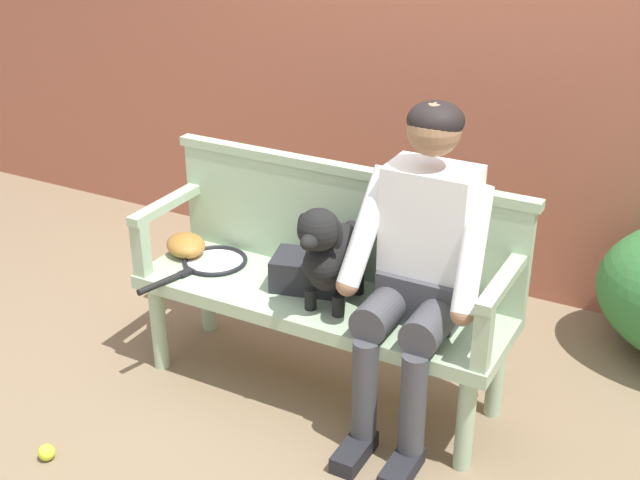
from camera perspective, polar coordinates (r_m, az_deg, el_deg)
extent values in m
plane|color=#7A664C|center=(3.74, 0.00, -10.09)|extent=(40.00, 40.00, 0.00)
cube|color=#9E5642|center=(4.43, 8.85, 12.81)|extent=(8.00, 0.30, 2.45)
cube|color=#9EB793|center=(3.50, 0.00, -4.14)|extent=(1.60, 0.50, 0.06)
cylinder|color=#9EB793|center=(3.84, -10.94, -5.85)|extent=(0.07, 0.07, 0.42)
cylinder|color=#9EB793|center=(3.25, 9.89, -12.18)|extent=(0.07, 0.07, 0.42)
cylinder|color=#9EB793|center=(4.09, -7.68, -3.47)|extent=(0.07, 0.07, 0.42)
cylinder|color=#9EB793|center=(3.55, 11.93, -8.80)|extent=(0.07, 0.07, 0.42)
cube|color=#9EB793|center=(3.55, 1.67, 1.05)|extent=(1.60, 0.05, 0.46)
cube|color=#9EB793|center=(3.46, 1.73, 4.82)|extent=(1.64, 0.06, 0.04)
cube|color=#9EB793|center=(3.67, -12.12, -0.64)|extent=(0.06, 0.06, 0.24)
cube|color=#9EB793|center=(3.75, -10.31, 2.52)|extent=(0.06, 0.50, 0.04)
cube|color=#9EB793|center=(3.01, 11.04, -6.73)|extent=(0.06, 0.06, 0.24)
cube|color=#9EB793|center=(3.11, 12.45, -2.70)|extent=(0.06, 0.50, 0.04)
cube|color=black|center=(3.35, 2.36, -14.26)|extent=(0.10, 0.24, 0.07)
cylinder|color=#3D3D42|center=(3.25, 3.06, -10.10)|extent=(0.10, 0.10, 0.43)
cylinder|color=#3D3D42|center=(3.23, 4.40, -4.69)|extent=(0.15, 0.32, 0.15)
cube|color=black|center=(3.29, 5.60, -15.27)|extent=(0.10, 0.24, 0.07)
cylinder|color=#3D3D42|center=(3.19, 6.37, -11.05)|extent=(0.10, 0.10, 0.43)
cylinder|color=#3D3D42|center=(3.17, 7.71, -5.53)|extent=(0.15, 0.32, 0.15)
cube|color=#3D3D42|center=(3.32, 7.12, -3.56)|extent=(0.32, 0.24, 0.20)
cube|color=white|center=(3.22, 7.51, 0.64)|extent=(0.34, 0.22, 0.52)
cylinder|color=white|center=(3.18, 3.22, 0.93)|extent=(0.14, 0.33, 0.45)
sphere|color=#936B4C|center=(3.18, 1.88, -3.06)|extent=(0.09, 0.09, 0.09)
cylinder|color=white|center=(3.04, 10.38, -0.64)|extent=(0.14, 0.33, 0.45)
sphere|color=#936B4C|center=(3.03, 9.71, -5.00)|extent=(0.09, 0.09, 0.09)
sphere|color=#936B4C|center=(3.05, 7.80, 7.51)|extent=(0.20, 0.20, 0.20)
ellipsoid|color=black|center=(3.05, 7.91, 8.09)|extent=(0.21, 0.21, 0.14)
cylinder|color=black|center=(3.36, -0.65, -4.04)|extent=(0.05, 0.05, 0.09)
cylinder|color=black|center=(3.31, 1.25, -4.49)|extent=(0.05, 0.05, 0.09)
cylinder|color=black|center=(3.51, 0.78, -2.59)|extent=(0.05, 0.05, 0.09)
cylinder|color=black|center=(3.47, 2.61, -3.00)|extent=(0.05, 0.05, 0.09)
ellipsoid|color=black|center=(3.34, 1.03, -1.16)|extent=(0.24, 0.34, 0.27)
sphere|color=black|center=(3.24, 0.17, -1.64)|extent=(0.16, 0.16, 0.16)
sphere|color=black|center=(3.14, -0.09, 0.72)|extent=(0.17, 0.17, 0.17)
ellipsoid|color=black|center=(3.08, -0.69, -0.09)|extent=(0.07, 0.10, 0.06)
ellipsoid|color=black|center=(3.18, -1.15, 0.84)|extent=(0.05, 0.04, 0.12)
ellipsoid|color=black|center=(3.12, 1.17, 0.38)|extent=(0.05, 0.04, 0.12)
sphere|color=black|center=(3.45, 2.13, 0.70)|extent=(0.08, 0.08, 0.08)
torus|color=black|center=(3.76, -7.17, -1.40)|extent=(0.35, 0.35, 0.02)
cylinder|color=silver|center=(3.76, -7.16, -1.50)|extent=(0.25, 0.25, 0.00)
cube|color=black|center=(3.67, -9.13, -2.19)|extent=(0.05, 0.08, 0.02)
cylinder|color=black|center=(3.60, -10.88, -2.94)|extent=(0.08, 0.22, 0.03)
ellipsoid|color=#9E6B2D|center=(3.84, -9.15, -0.34)|extent=(0.28, 0.27, 0.09)
cube|color=#232328|center=(3.51, -0.91, -2.16)|extent=(0.32, 0.27, 0.14)
sphere|color=#CCDB33|center=(3.51, -18.16, -13.61)|extent=(0.07, 0.07, 0.07)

